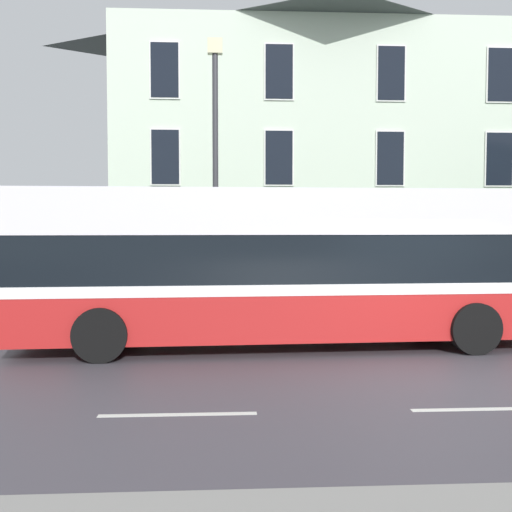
{
  "coord_description": "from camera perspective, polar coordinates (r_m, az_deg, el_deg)",
  "views": [
    {
      "loc": [
        -3.44,
        -9.37,
        2.41
      ],
      "look_at": [
        -2.63,
        4.86,
        1.65
      ],
      "focal_mm": 42.55,
      "sensor_mm": 36.0,
      "label": 1
    }
  ],
  "objects": [
    {
      "name": "ground_plane",
      "position": [
        11.45,
        14.51,
        -9.26
      ],
      "size": [
        60.0,
        56.0,
        0.18
      ],
      "color": "#46424A"
    },
    {
      "name": "georgian_townhouse",
      "position": [
        26.4,
        5.53,
        10.47
      ],
      "size": [
        16.07,
        9.46,
        11.35
      ],
      "color": "silver",
      "rests_on": "ground_plane"
    },
    {
      "name": "iron_verge_railing",
      "position": [
        14.44,
        12.8,
        -4.13
      ],
      "size": [
        13.53,
        0.04,
        0.97
      ],
      "color": "black",
      "rests_on": "ground_plane"
    },
    {
      "name": "single_decker_bus",
      "position": [
        11.93,
        2.71,
        -0.8
      ],
      "size": [
        10.42,
        2.86,
        3.05
      ],
      "rotation": [
        0.0,
        0.0,
        0.04
      ],
      "color": "red",
      "rests_on": "ground_plane"
    },
    {
      "name": "street_lamp_post",
      "position": [
        15.01,
        -3.84,
        9.09
      ],
      "size": [
        0.36,
        0.24,
        6.75
      ],
      "color": "#333338",
      "rests_on": "ground_plane"
    }
  ]
}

